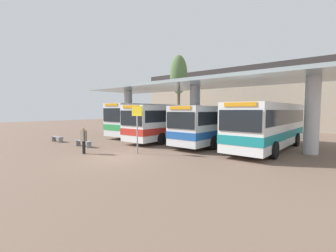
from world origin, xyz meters
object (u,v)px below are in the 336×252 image
object	(u,v)px
poplar_tree_behind_left	(179,76)
transit_bus_left_bay	(155,118)
transit_bus_right_bay	(223,122)
transit_bus_far_right_bay	(269,124)
waiting_bench_near_pillar	(57,138)
waiting_bench_mid_platform	(83,142)
transit_bus_center_bay	(174,121)
pedestrian_waiting	(84,138)
parked_car_street	(252,124)
info_sign_platform	(137,120)

from	to	relation	value
poplar_tree_behind_left	transit_bus_left_bay	bearing A→B (deg)	-90.89
transit_bus_left_bay	transit_bus_right_bay	world-z (taller)	transit_bus_left_bay
transit_bus_far_right_bay	waiting_bench_near_pillar	xyz separation A→B (m)	(-15.47, -7.62, -1.46)
waiting_bench_mid_platform	poplar_tree_behind_left	size ratio (longest dim) A/B	0.19
transit_bus_left_bay	waiting_bench_near_pillar	distance (m)	10.28
waiting_bench_near_pillar	poplar_tree_behind_left	size ratio (longest dim) A/B	0.16
waiting_bench_near_pillar	waiting_bench_mid_platform	xyz separation A→B (m)	(4.22, 0.00, 0.01)
transit_bus_right_bay	waiting_bench_near_pillar	size ratio (longest dim) A/B	7.80
transit_bus_left_bay	transit_bus_far_right_bay	size ratio (longest dim) A/B	1.20
transit_bus_center_bay	waiting_bench_near_pillar	bearing A→B (deg)	47.59
waiting_bench_mid_platform	pedestrian_waiting	distance (m)	3.08
poplar_tree_behind_left	parked_car_street	xyz separation A→B (m)	(7.42, 5.82, -6.07)
transit_bus_right_bay	poplar_tree_behind_left	xyz separation A→B (m)	(-8.64, 5.37, 5.38)
parked_car_street	transit_bus_center_bay	bearing A→B (deg)	-103.29
transit_bus_center_bay	parked_car_street	distance (m)	12.60
waiting_bench_near_pillar	poplar_tree_behind_left	bearing A→B (deg)	78.50
transit_bus_center_bay	parked_car_street	world-z (taller)	transit_bus_center_bay
info_sign_platform	transit_bus_far_right_bay	bearing A→B (deg)	49.68
transit_bus_left_bay	pedestrian_waiting	bearing A→B (deg)	108.22
transit_bus_left_bay	waiting_bench_near_pillar	xyz separation A→B (m)	(-2.81, -9.77, -1.56)
transit_bus_center_bay	info_sign_platform	xyz separation A→B (m)	(2.53, -7.24, 0.38)
transit_bus_center_bay	pedestrian_waiting	bearing A→B (deg)	88.32
waiting_bench_near_pillar	poplar_tree_behind_left	distance (m)	15.94
transit_bus_right_bay	pedestrian_waiting	world-z (taller)	transit_bus_right_bay
parked_car_street	poplar_tree_behind_left	bearing A→B (deg)	-139.87
transit_bus_left_bay	parked_car_street	world-z (taller)	transit_bus_left_bay
transit_bus_left_bay	pedestrian_waiting	xyz separation A→B (m)	(4.00, -11.27, -0.87)
transit_bus_right_bay	transit_bus_left_bay	bearing A→B (deg)	-4.76
waiting_bench_near_pillar	waiting_bench_mid_platform	bearing A→B (deg)	0.00
transit_bus_left_bay	transit_bus_far_right_bay	bearing A→B (deg)	169.03
info_sign_platform	poplar_tree_behind_left	size ratio (longest dim) A/B	0.31
waiting_bench_near_pillar	info_sign_platform	xyz separation A→B (m)	(9.50, 0.59, 1.81)
waiting_bench_mid_platform	poplar_tree_behind_left	bearing A→B (deg)	95.42
transit_bus_center_bay	parked_car_street	xyz separation A→B (m)	(3.33, 12.13, -0.74)
info_sign_platform	parked_car_street	xyz separation A→B (m)	(0.80, 19.37, -1.12)
transit_bus_right_bay	parked_car_street	xyz separation A→B (m)	(-1.21, 11.19, -0.70)
transit_bus_center_bay	transit_bus_far_right_bay	distance (m)	8.50
transit_bus_center_bay	parked_car_street	bearing A→B (deg)	-106.05
waiting_bench_mid_platform	poplar_tree_behind_left	xyz separation A→B (m)	(-1.34, 14.14, 6.75)
transit_bus_far_right_bay	pedestrian_waiting	distance (m)	12.60
transit_bus_left_bay	pedestrian_waiting	size ratio (longest dim) A/B	7.36
waiting_bench_mid_platform	transit_bus_center_bay	bearing A→B (deg)	70.61
pedestrian_waiting	poplar_tree_behind_left	xyz separation A→B (m)	(-3.94, 15.65, 6.07)
transit_bus_left_bay	poplar_tree_behind_left	size ratio (longest dim) A/B	1.28
waiting_bench_mid_platform	info_sign_platform	distance (m)	5.61
waiting_bench_near_pillar	pedestrian_waiting	world-z (taller)	pedestrian_waiting
transit_bus_far_right_bay	poplar_tree_behind_left	distance (m)	15.14
waiting_bench_near_pillar	info_sign_platform	distance (m)	9.69
waiting_bench_near_pillar	poplar_tree_behind_left	world-z (taller)	poplar_tree_behind_left
pedestrian_waiting	transit_bus_left_bay	bearing A→B (deg)	114.36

